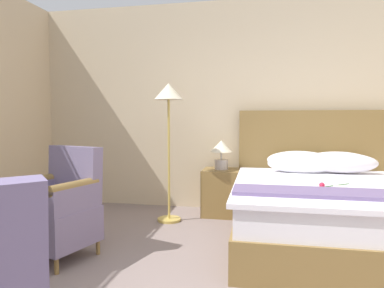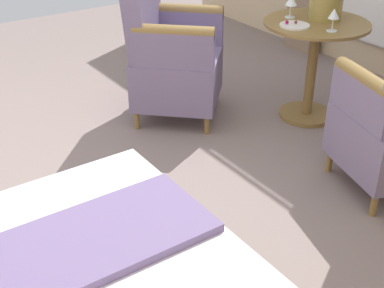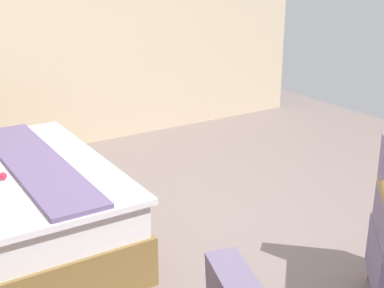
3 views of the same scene
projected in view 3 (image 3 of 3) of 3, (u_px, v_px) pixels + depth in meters
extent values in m
plane|color=gray|center=(236.00, 259.00, 3.67)|extent=(7.12, 7.12, 0.00)
cube|color=beige|center=(73.00, 15.00, 5.49)|extent=(0.12, 5.68, 2.78)
cube|color=slate|center=(35.00, 163.00, 3.67)|extent=(1.80, 0.37, 0.03)
sphere|color=#DB2342|center=(3.00, 176.00, 3.42)|extent=(0.05, 0.05, 0.05)
ellipsoid|color=#33702D|center=(29.00, 165.00, 3.63)|extent=(0.03, 0.05, 0.01)
cylinder|color=olive|center=(371.00, 271.00, 3.42)|extent=(0.04, 0.04, 0.13)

